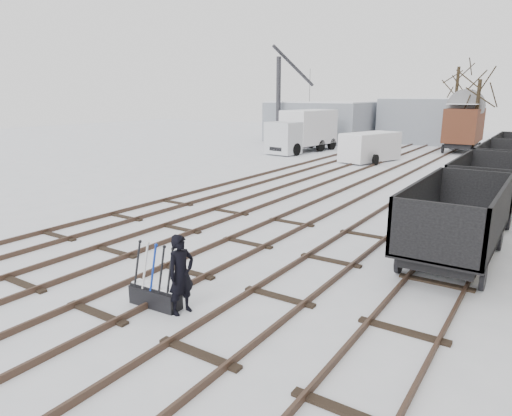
{
  "coord_description": "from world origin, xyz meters",
  "views": [
    {
      "loc": [
        8.16,
        -8.86,
        4.82
      ],
      "look_at": [
        0.18,
        3.25,
        1.2
      ],
      "focal_mm": 32.0,
      "sensor_mm": 36.0,
      "label": 1
    }
  ],
  "objects_px": {
    "ground_frame": "(155,295)",
    "worker": "(181,274)",
    "freight_wagon_a": "(455,232)",
    "box_van_wagon": "(464,124)",
    "panel_van": "(370,147)",
    "lorry": "(303,131)",
    "crane": "(279,118)"
  },
  "relations": [
    {
      "from": "ground_frame",
      "to": "panel_van",
      "type": "bearing_deg",
      "value": 96.27
    },
    {
      "from": "freight_wagon_a",
      "to": "box_van_wagon",
      "type": "bearing_deg",
      "value": 99.29
    },
    {
      "from": "ground_frame",
      "to": "box_van_wagon",
      "type": "height_order",
      "value": "box_van_wagon"
    },
    {
      "from": "box_van_wagon",
      "to": "panel_van",
      "type": "xyz_separation_m",
      "value": [
        -4.58,
        -10.0,
        -1.27
      ]
    },
    {
      "from": "freight_wagon_a",
      "to": "worker",
      "type": "bearing_deg",
      "value": -122.82
    },
    {
      "from": "box_van_wagon",
      "to": "worker",
      "type": "bearing_deg",
      "value": -90.62
    },
    {
      "from": "lorry",
      "to": "panel_van",
      "type": "height_order",
      "value": "lorry"
    },
    {
      "from": "crane",
      "to": "panel_van",
      "type": "bearing_deg",
      "value": -10.69
    },
    {
      "from": "ground_frame",
      "to": "worker",
      "type": "distance_m",
      "value": 0.99
    },
    {
      "from": "freight_wagon_a",
      "to": "lorry",
      "type": "relative_size",
      "value": 0.72
    },
    {
      "from": "freight_wagon_a",
      "to": "box_van_wagon",
      "type": "height_order",
      "value": "box_van_wagon"
    },
    {
      "from": "worker",
      "to": "ground_frame",
      "type": "bearing_deg",
      "value": 108.77
    },
    {
      "from": "worker",
      "to": "lorry",
      "type": "height_order",
      "value": "lorry"
    },
    {
      "from": "ground_frame",
      "to": "box_van_wagon",
      "type": "distance_m",
      "value": 35.7
    },
    {
      "from": "panel_van",
      "to": "crane",
      "type": "xyz_separation_m",
      "value": [
        -12.35,
        7.8,
        1.39
      ]
    },
    {
      "from": "freight_wagon_a",
      "to": "panel_van",
      "type": "bearing_deg",
      "value": 116.45
    },
    {
      "from": "panel_van",
      "to": "crane",
      "type": "relative_size",
      "value": 0.55
    },
    {
      "from": "ground_frame",
      "to": "worker",
      "type": "height_order",
      "value": "worker"
    },
    {
      "from": "panel_van",
      "to": "crane",
      "type": "height_order",
      "value": "crane"
    },
    {
      "from": "worker",
      "to": "panel_van",
      "type": "bearing_deg",
      "value": 21.85
    },
    {
      "from": "crane",
      "to": "ground_frame",
      "type": "bearing_deg",
      "value": -42.27
    },
    {
      "from": "worker",
      "to": "crane",
      "type": "height_order",
      "value": "crane"
    },
    {
      "from": "panel_van",
      "to": "box_van_wagon",
      "type": "bearing_deg",
      "value": 82.37
    },
    {
      "from": "freight_wagon_a",
      "to": "ground_frame",
      "type": "bearing_deg",
      "value": -126.61
    },
    {
      "from": "worker",
      "to": "panel_van",
      "type": "height_order",
      "value": "panel_van"
    },
    {
      "from": "ground_frame",
      "to": "box_van_wagon",
      "type": "bearing_deg",
      "value": 86.43
    },
    {
      "from": "box_van_wagon",
      "to": "crane",
      "type": "relative_size",
      "value": 0.57
    },
    {
      "from": "ground_frame",
      "to": "crane",
      "type": "relative_size",
      "value": 0.16
    },
    {
      "from": "ground_frame",
      "to": "freight_wagon_a",
      "type": "distance_m",
      "value": 8.75
    },
    {
      "from": "freight_wagon_a",
      "to": "lorry",
      "type": "xyz_separation_m",
      "value": [
        -16.19,
        21.26,
        0.91
      ]
    },
    {
      "from": "ground_frame",
      "to": "freight_wagon_a",
      "type": "height_order",
      "value": "freight_wagon_a"
    },
    {
      "from": "box_van_wagon",
      "to": "crane",
      "type": "bearing_deg",
      "value": -173.56
    }
  ]
}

